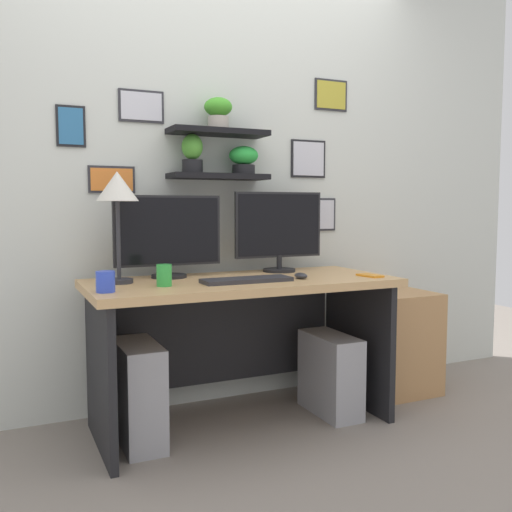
# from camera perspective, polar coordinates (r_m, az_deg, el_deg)

# --- Properties ---
(ground_plane) EXTENTS (8.00, 8.00, 0.00)m
(ground_plane) POSITION_cam_1_polar(r_m,az_deg,el_deg) (3.03, -1.38, -16.53)
(ground_plane) COLOR gray
(back_wall_assembly) EXTENTS (4.40, 0.24, 2.70)m
(back_wall_assembly) POSITION_cam_1_polar(r_m,az_deg,el_deg) (3.23, -4.50, 9.27)
(back_wall_assembly) COLOR silver
(back_wall_assembly) RESTS_ON ground
(desk) EXTENTS (1.53, 0.68, 0.75)m
(desk) POSITION_cam_1_polar(r_m,az_deg,el_deg) (2.93, -1.82, -6.36)
(desk) COLOR tan
(desk) RESTS_ON ground
(monitor_left) EXTENTS (0.56, 0.18, 0.42)m
(monitor_left) POSITION_cam_1_polar(r_m,az_deg,el_deg) (2.92, -8.82, 2.11)
(monitor_left) COLOR black
(monitor_left) RESTS_ON desk
(monitor_right) EXTENTS (0.52, 0.18, 0.44)m
(monitor_right) POSITION_cam_1_polar(r_m,az_deg,el_deg) (3.15, 2.30, 2.70)
(monitor_right) COLOR black
(monitor_right) RESTS_ON desk
(keyboard) EXTENTS (0.44, 0.14, 0.02)m
(keyboard) POSITION_cam_1_polar(r_m,az_deg,el_deg) (2.73, -0.94, -2.42)
(keyboard) COLOR #2D2D33
(keyboard) RESTS_ON desk
(computer_mouse) EXTENTS (0.06, 0.09, 0.03)m
(computer_mouse) POSITION_cam_1_polar(r_m,az_deg,el_deg) (2.86, 4.53, -1.99)
(computer_mouse) COLOR #2D2D33
(computer_mouse) RESTS_ON desk
(desk_lamp) EXTENTS (0.20, 0.20, 0.53)m
(desk_lamp) POSITION_cam_1_polar(r_m,az_deg,el_deg) (2.75, -13.75, 6.16)
(desk_lamp) COLOR #2D2D33
(desk_lamp) RESTS_ON desk
(cell_phone) EXTENTS (0.09, 0.15, 0.01)m
(cell_phone) POSITION_cam_1_polar(r_m,az_deg,el_deg) (3.00, 11.37, -1.94)
(cell_phone) COLOR orange
(cell_phone) RESTS_ON desk
(coffee_mug) EXTENTS (0.08, 0.08, 0.09)m
(coffee_mug) POSITION_cam_1_polar(r_m,az_deg,el_deg) (2.49, -14.88, -2.51)
(coffee_mug) COLOR blue
(coffee_mug) RESTS_ON desk
(pen_cup) EXTENTS (0.07, 0.07, 0.10)m
(pen_cup) POSITION_cam_1_polar(r_m,az_deg,el_deg) (2.62, -9.21, -1.93)
(pen_cup) COLOR green
(pen_cup) RESTS_ON desk
(drawer_cabinet) EXTENTS (0.44, 0.50, 0.60)m
(drawer_cabinet) POSITION_cam_1_polar(r_m,az_deg,el_deg) (3.57, 13.22, -8.24)
(drawer_cabinet) COLOR tan
(drawer_cabinet) RESTS_ON ground
(computer_tower_left) EXTENTS (0.18, 0.40, 0.48)m
(computer_tower_left) POSITION_cam_1_polar(r_m,az_deg,el_deg) (2.79, -11.70, -13.38)
(computer_tower_left) COLOR #99999E
(computer_tower_left) RESTS_ON ground
(computer_tower_right) EXTENTS (0.18, 0.40, 0.43)m
(computer_tower_right) POSITION_cam_1_polar(r_m,az_deg,el_deg) (3.14, 7.47, -11.67)
(computer_tower_right) COLOR #99999E
(computer_tower_right) RESTS_ON ground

